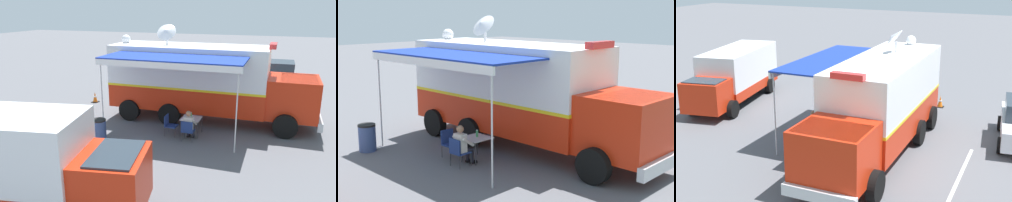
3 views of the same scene
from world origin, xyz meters
TOP-DOWN VIEW (x-y plane):
  - ground_plane at (0.00, 0.00)m, footprint 100.00×100.00m
  - lot_stripe at (-3.29, 1.60)m, footprint 0.12×4.80m
  - command_truck at (0.03, 0.75)m, footprint 4.85×9.49m
  - folding_table at (2.10, 0.72)m, footprint 0.80×0.80m
  - water_bottle at (2.04, 0.70)m, footprint 0.07×0.07m
  - folding_chair_at_table at (2.90, 0.80)m, footprint 0.48×0.48m
  - folding_chair_beside_table at (2.48, -0.13)m, footprint 0.48×0.48m
  - seated_responder at (2.71, 0.80)m, footprint 0.66×0.55m
  - trash_bin at (4.00, -2.56)m, footprint 0.57×0.57m
  - traffic_cone at (-0.93, -5.72)m, footprint 0.36×0.36m
  - car_far_corner at (-5.06, -2.34)m, footprint 2.34×4.36m

SIDE VIEW (x-z plane):
  - ground_plane at x=0.00m, z-range 0.00..0.00m
  - lot_stripe at x=-3.29m, z-range 0.00..0.01m
  - traffic_cone at x=-0.93m, z-range -0.01..0.57m
  - trash_bin at x=4.00m, z-range 0.00..0.91m
  - folding_chair_at_table at x=2.90m, z-range 0.08..0.95m
  - folding_chair_beside_table at x=2.48m, z-range 0.08..0.95m
  - seated_responder at x=2.71m, z-range 0.03..1.28m
  - folding_table at x=2.10m, z-range 0.31..1.04m
  - water_bottle at x=2.04m, z-range 0.72..0.95m
  - car_far_corner at x=-5.06m, z-range 0.00..1.76m
  - command_truck at x=0.03m, z-range -0.32..4.21m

